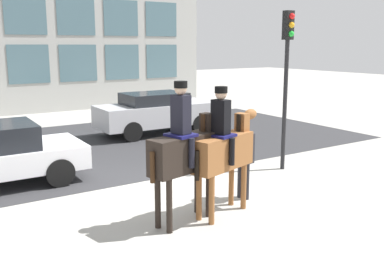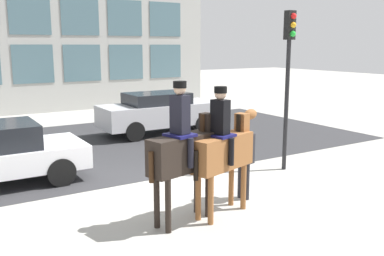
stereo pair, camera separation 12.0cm
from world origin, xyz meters
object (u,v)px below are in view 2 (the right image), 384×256
object	(u,v)px
traffic_light	(288,66)
mounted_horse_companion	(223,148)
pedestrian_bystander	(244,155)
street_car_far_lane	(159,112)
mounted_horse_lead	(184,149)

from	to	relation	value
traffic_light	mounted_horse_companion	bearing A→B (deg)	-152.86
mounted_horse_companion	pedestrian_bystander	world-z (taller)	mounted_horse_companion
pedestrian_bystander	street_car_far_lane	size ratio (longest dim) A/B	0.37
mounted_horse_lead	street_car_far_lane	size ratio (longest dim) A/B	0.59
mounted_horse_companion	street_car_far_lane	xyz separation A→B (m)	(2.53, 7.66, -0.50)
mounted_horse_companion	traffic_light	bearing A→B (deg)	10.56
mounted_horse_lead	pedestrian_bystander	bearing A→B (deg)	-0.83
traffic_light	street_car_far_lane	bearing A→B (deg)	96.33
mounted_horse_companion	street_car_far_lane	size ratio (longest dim) A/B	0.56
street_car_far_lane	mounted_horse_companion	bearing A→B (deg)	-108.28
mounted_horse_lead	traffic_light	size ratio (longest dim) A/B	0.64
mounted_horse_lead	mounted_horse_companion	size ratio (longest dim) A/B	1.05
mounted_horse_companion	street_car_far_lane	distance (m)	8.08
street_car_far_lane	pedestrian_bystander	bearing A→B (deg)	-103.01
pedestrian_bystander	traffic_light	bearing A→B (deg)	-165.83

